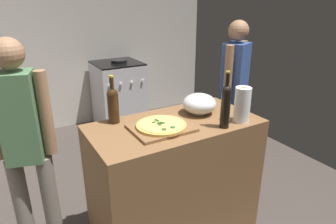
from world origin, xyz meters
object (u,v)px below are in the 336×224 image
object	(u,v)px
pizza	(161,125)
wine_bottle_amber	(113,104)
person_in_red	(234,91)
paper_towel_roll	(242,105)
wine_bottle_clear	(226,104)
stove	(119,94)
person_in_stripes	(25,143)
mixing_bowl	(199,104)

from	to	relation	value
pizza	wine_bottle_amber	world-z (taller)	wine_bottle_amber
person_in_red	paper_towel_roll	bearing A→B (deg)	-128.54
wine_bottle_clear	stove	distance (m)	2.53
paper_towel_roll	pizza	bearing A→B (deg)	163.50
wine_bottle_amber	person_in_red	size ratio (longest dim) A/B	0.22
wine_bottle_amber	person_in_red	bearing A→B (deg)	9.06
wine_bottle_amber	person_in_stripes	size ratio (longest dim) A/B	0.22
paper_towel_roll	wine_bottle_clear	distance (m)	0.18
mixing_bowl	person_in_red	size ratio (longest dim) A/B	0.16
wine_bottle_clear	person_in_stripes	bearing A→B (deg)	156.30
mixing_bowl	person_in_stripes	distance (m)	1.24
mixing_bowl	wine_bottle_clear	distance (m)	0.31
paper_towel_roll	wine_bottle_amber	xyz separation A→B (m)	(-0.79, 0.44, 0.02)
wine_bottle_clear	person_in_red	xyz separation A→B (m)	(0.69, 0.67, -0.19)
stove	person_in_stripes	distance (m)	2.39
pizza	stove	bearing A→B (deg)	76.18
pizza	paper_towel_roll	world-z (taller)	paper_towel_roll
pizza	stove	distance (m)	2.38
wine_bottle_clear	wine_bottle_amber	xyz separation A→B (m)	(-0.62, 0.46, -0.02)
paper_towel_roll	person_in_red	distance (m)	0.84
mixing_bowl	paper_towel_roll	xyz separation A→B (m)	(0.17, -0.28, 0.05)
mixing_bowl	wine_bottle_amber	size ratio (longest dim) A/B	0.75
mixing_bowl	wine_bottle_clear	world-z (taller)	wine_bottle_clear
pizza	stove	world-z (taller)	pizza
mixing_bowl	paper_towel_roll	bearing A→B (deg)	-58.64
stove	wine_bottle_clear	bearing A→B (deg)	-93.91
mixing_bowl	person_in_stripes	world-z (taller)	person_in_stripes
pizza	paper_towel_roll	bearing A→B (deg)	-16.50
person_in_stripes	paper_towel_roll	bearing A→B (deg)	-20.29
pizza	mixing_bowl	distance (m)	0.41
wine_bottle_amber	person_in_stripes	xyz separation A→B (m)	(-0.58, 0.07, -0.19)
wine_bottle_amber	person_in_stripes	distance (m)	0.62
paper_towel_roll	person_in_red	size ratio (longest dim) A/B	0.16
paper_towel_roll	person_in_red	bearing A→B (deg)	51.46
wine_bottle_clear	person_in_stripes	world-z (taller)	person_in_stripes
wine_bottle_clear	person_in_red	bearing A→B (deg)	44.17
wine_bottle_clear	wine_bottle_amber	bearing A→B (deg)	143.50
paper_towel_roll	wine_bottle_amber	distance (m)	0.90
mixing_bowl	person_in_red	world-z (taller)	person_in_red
paper_towel_roll	person_in_stripes	xyz separation A→B (m)	(-1.37, 0.51, -0.17)
wine_bottle_clear	person_in_stripes	size ratio (longest dim) A/B	0.25
paper_towel_roll	person_in_red	world-z (taller)	person_in_red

